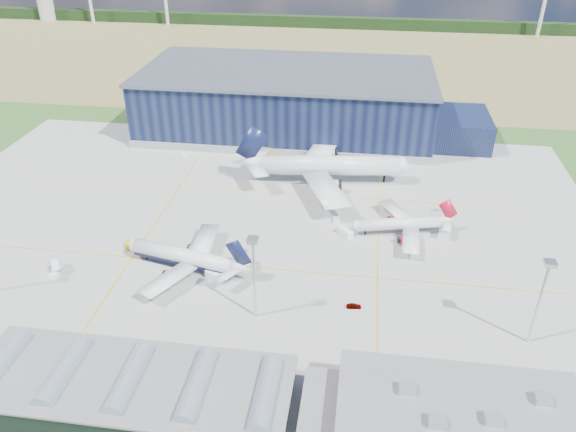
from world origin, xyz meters
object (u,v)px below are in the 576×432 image
object	(u,v)px
hangar	(294,103)
gse_cart_a	(336,220)
airstair	(58,267)
car_b	(409,385)
airliner_red	(400,218)
airliner_widebody	(330,156)
airliner_navy	(182,249)
ops_building	(458,422)
light_mast_east	(542,289)
gse_tug_c	(272,157)
car_a	(354,306)
gse_van_a	(216,276)
light_mast_center	(254,265)
gse_van_b	(345,232)
gse_tug_a	(130,245)
gse_cart_b	(184,155)

from	to	relation	value
hangar	gse_cart_a	bearing A→B (deg)	-72.64
airstair	car_b	world-z (taller)	airstair
airliner_red	hangar	bearing A→B (deg)	-75.03
airliner_widebody	airliner_navy	bearing A→B (deg)	-128.37
airliner_widebody	airstair	xyz separation A→B (m)	(-70.09, -65.03, -8.68)
hangar	ops_building	world-z (taller)	hangar
light_mast_east	gse_tug_c	bearing A→B (deg)	129.66
hangar	car_a	size ratio (longest dim) A/B	38.69
hangar	gse_van_a	world-z (taller)	hangar
light_mast_center	airliner_red	size ratio (longest dim) A/B	0.69
light_mast_east	car_b	world-z (taller)	light_mast_east
ops_building	gse_cart_a	xyz separation A→B (m)	(-28.22, 78.13, -4.15)
ops_building	airliner_widebody	distance (m)	110.72
light_mast_center	airliner_red	xyz separation A→B (m)	(36.27, 43.93, -9.99)
airliner_navy	gse_cart_a	world-z (taller)	airliner_navy
gse_tug_c	airstair	distance (m)	93.66
ops_building	gse_van_b	world-z (taller)	ops_building
gse_cart_a	hangar	bearing A→B (deg)	95.93
airliner_navy	car_a	xyz separation A→B (m)	(47.66, -10.62, -5.72)
ops_building	gse_van_a	xyz separation A→B (m)	(-58.52, 43.15, -3.56)
airliner_navy	gse_tug_a	xyz separation A→B (m)	(-18.82, 7.59, -5.53)
light_mast_center	airstair	bearing A→B (deg)	169.54
light_mast_east	airstair	xyz separation A→B (m)	(-122.68, 10.64, -13.88)
gse_van_b	car_a	distance (m)	34.05
light_mast_east	airliner_widebody	xyz separation A→B (m)	(-52.59, 75.67, -5.20)
hangar	gse_cart_a	size ratio (longest dim) A/B	48.70
gse_tug_a	gse_van_b	distance (m)	64.38
light_mast_east	airliner_navy	distance (m)	90.67
ops_building	gse_van_b	size ratio (longest dim) A/B	8.81
hangar	airstair	bearing A→B (deg)	-113.86
gse_cart_b	car_a	xyz separation A→B (m)	(70.00, -82.77, 0.03)
hangar	airstair	size ratio (longest dim) A/B	29.84
car_a	car_b	world-z (taller)	car_b
light_mast_center	car_a	bearing A→B (deg)	15.15
gse_van_a	airliner_red	bearing A→B (deg)	-30.07
airliner_widebody	light_mast_center	bearing A→B (deg)	-106.11
light_mast_center	gse_cart_b	bearing A→B (deg)	117.21
gse_van_b	gse_tug_c	bearing A→B (deg)	79.31
gse_van_a	gse_van_b	world-z (taller)	gse_van_a
airliner_red	car_b	distance (m)	62.12
car_b	airliner_widebody	bearing A→B (deg)	34.74
airliner_navy	gse_tug_a	distance (m)	21.04
light_mast_east	gse_van_a	world-z (taller)	light_mast_east
airliner_widebody	gse_cart_a	xyz separation A→B (m)	(4.37, -27.54, -9.59)
airliner_red	gse_tug_a	distance (m)	81.10
gse_tug_c	car_a	xyz separation A→B (m)	(35.37, -85.48, -0.13)
gse_van_a	gse_cart_b	bearing A→B (deg)	51.24
light_mast_east	gse_van_b	bearing A→B (deg)	138.09
airliner_widebody	gse_van_b	distance (m)	37.28
gse_van_a	hangar	bearing A→B (deg)	24.95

